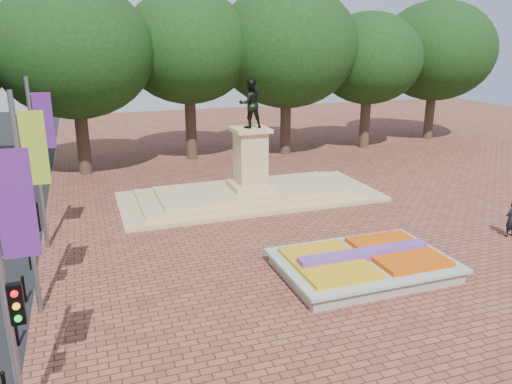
{
  "coord_description": "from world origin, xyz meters",
  "views": [
    {
      "loc": [
        -8.43,
        -16.64,
        8.35
      ],
      "look_at": [
        -1.72,
        2.26,
        2.2
      ],
      "focal_mm": 35.0,
      "sensor_mm": 36.0,
      "label": 1
    }
  ],
  "objects": [
    {
      "name": "flower_bed",
      "position": [
        1.03,
        -2.0,
        0.38
      ],
      "size": [
        6.3,
        4.3,
        0.91
      ],
      "color": "gray",
      "rests_on": "ground"
    },
    {
      "name": "bollard_row",
      "position": [
        -10.7,
        -1.5,
        0.53
      ],
      "size": [
        0.12,
        13.12,
        0.98
      ],
      "color": "black",
      "rests_on": "ground"
    },
    {
      "name": "banner_poles",
      "position": [
        -10.08,
        -1.31,
        3.88
      ],
      "size": [
        0.88,
        11.17,
        7.0
      ],
      "color": "slate",
      "rests_on": "ground"
    },
    {
      "name": "pedestrian",
      "position": [
        9.0,
        -1.01,
        0.81
      ],
      "size": [
        0.63,
        0.46,
        1.61
      ],
      "primitive_type": "imported",
      "rotation": [
        0.0,
        0.0,
        3.27
      ],
      "color": "black",
      "rests_on": "ground"
    },
    {
      "name": "ground",
      "position": [
        0.0,
        0.0,
        0.0
      ],
      "size": [
        90.0,
        90.0,
        0.0
      ],
      "primitive_type": "plane",
      "color": "brown",
      "rests_on": "ground"
    },
    {
      "name": "tree_row_back",
      "position": [
        2.33,
        18.0,
        6.67
      ],
      "size": [
        44.8,
        8.8,
        10.43
      ],
      "color": "#392B1F",
      "rests_on": "ground"
    },
    {
      "name": "monument",
      "position": [
        0.0,
        8.0,
        0.88
      ],
      "size": [
        14.0,
        6.0,
        6.4
      ],
      "color": "tan",
      "rests_on": "ground"
    }
  ]
}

